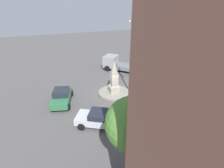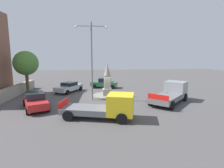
# 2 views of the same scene
# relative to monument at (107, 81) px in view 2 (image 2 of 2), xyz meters

# --- Properties ---
(ground_plane) EXTENTS (80.00, 80.00, 0.00)m
(ground_plane) POSITION_rel_monument_xyz_m (0.00, 0.00, -1.94)
(ground_plane) COLOR #4F4C4C
(traffic_island) EXTENTS (3.65, 3.65, 0.19)m
(traffic_island) POSITION_rel_monument_xyz_m (0.00, 0.00, -1.84)
(traffic_island) COLOR gray
(traffic_island) RESTS_ON ground
(monument) EXTENTS (1.10, 1.10, 3.89)m
(monument) POSITION_rel_monument_xyz_m (0.00, 0.00, 0.00)
(monument) COLOR #9E9687
(monument) RESTS_ON traffic_island
(streetlamp) EXTENTS (3.44, 0.28, 8.54)m
(streetlamp) POSITION_rel_monument_xyz_m (1.80, 1.63, 3.18)
(streetlamp) COLOR slate
(streetlamp) RESTS_ON ground
(car_red_approaching) EXTENTS (3.46, 4.78, 1.57)m
(car_red_approaching) POSITION_rel_monument_xyz_m (7.14, 4.43, -1.16)
(car_red_approaching) COLOR #B22323
(car_red_approaching) RESTS_ON ground
(car_silver_passing) EXTENTS (3.62, 4.62, 1.38)m
(car_silver_passing) POSITION_rel_monument_xyz_m (5.08, -3.10, -1.23)
(car_silver_passing) COLOR #B7BABF
(car_silver_passing) RESTS_ON ground
(car_green_far_side) EXTENTS (4.28, 2.73, 1.53)m
(car_green_far_side) POSITION_rel_monument_xyz_m (0.08, -5.91, -1.17)
(car_green_far_side) COLOR #2D6B42
(car_green_far_side) RESTS_ON ground
(truck_grey_parked_left) EXTENTS (5.53, 5.70, 2.11)m
(truck_grey_parked_left) POSITION_rel_monument_xyz_m (-6.80, 3.17, -0.95)
(truck_grey_parked_left) COLOR gray
(truck_grey_parked_left) RESTS_ON ground
(truck_yellow_near_island) EXTENTS (6.10, 3.42, 2.04)m
(truck_yellow_near_island) POSITION_rel_monument_xyz_m (0.54, 7.73, -0.96)
(truck_yellow_near_island) COLOR yellow
(truck_yellow_near_island) RESTS_ON ground
(stone_boundary_wall) EXTENTS (1.16, 12.99, 1.27)m
(stone_boundary_wall) POSITION_rel_monument_xyz_m (11.49, -0.41, -1.31)
(stone_boundary_wall) COLOR #9E9687
(stone_boundary_wall) RESTS_ON ground
(tree_near_wall) EXTENTS (3.14, 3.14, 5.59)m
(tree_near_wall) POSITION_rel_monument_xyz_m (10.41, -2.71, 2.04)
(tree_near_wall) COLOR brown
(tree_near_wall) RESTS_ON ground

